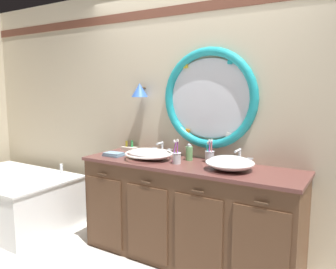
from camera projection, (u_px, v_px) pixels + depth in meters
name	position (u px, v px, depth m)	size (l,w,h in m)	color
back_wall_assembly	(197.00, 116.00, 3.24)	(6.40, 0.26, 2.60)	beige
vanity_counter	(187.00, 212.00, 3.05)	(2.04, 0.61, 0.91)	brown
bathtub	(12.00, 194.00, 3.91)	(1.49, 0.96, 0.68)	white
sink_basin_left	(149.00, 154.00, 3.16)	(0.46, 0.46, 0.10)	white
sink_basin_right	(230.00, 163.00, 2.74)	(0.40, 0.40, 0.12)	white
faucet_set_left	(162.00, 150.00, 3.36)	(0.23, 0.12, 0.14)	silver
faucet_set_right	(239.00, 158.00, 2.93)	(0.24, 0.14, 0.15)	silver
toothbrush_holder_left	(176.00, 157.00, 2.97)	(0.08, 0.08, 0.22)	silver
toothbrush_holder_right	(210.00, 156.00, 3.03)	(0.09, 0.09, 0.22)	silver
soap_dispenser	(189.00, 153.00, 3.11)	(0.07, 0.07, 0.16)	#6BAD66
folded_hand_towel	(114.00, 154.00, 3.30)	(0.19, 0.14, 0.04)	#7593A8
toiletry_basket	(129.00, 148.00, 3.57)	(0.16, 0.09, 0.12)	beige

